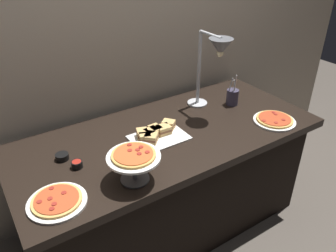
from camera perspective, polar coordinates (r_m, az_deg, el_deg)
ground_plane at (r=2.55m, az=0.05°, el=-15.89°), size 8.00×8.00×0.00m
back_wall at (r=2.29m, az=-7.03°, el=13.90°), size 4.40×0.04×2.40m
buffet_table at (r=2.28m, az=0.05°, el=-9.20°), size 1.90×0.84×0.76m
heat_lamp at (r=2.15m, az=8.07°, el=11.93°), size 0.15×0.34×0.53m
pizza_plate_front at (r=1.65m, az=-18.25°, el=-11.97°), size 0.27×0.27×0.03m
pizza_plate_center at (r=2.28m, az=17.54°, el=0.97°), size 0.27×0.27×0.03m
pizza_plate_raised_stand at (r=1.63m, az=-5.80°, el=-5.52°), size 0.26×0.26×0.16m
sandwich_platter at (r=2.01m, az=-2.07°, el=-1.34°), size 0.33×0.24×0.06m
sauce_cup_near at (r=1.92m, az=-17.45°, el=-4.92°), size 0.07×0.07×0.03m
sauce_cup_far at (r=1.83m, az=-15.13°, el=-6.24°), size 0.06×0.06×0.04m
utensil_holder at (r=2.42m, az=10.82°, el=4.87°), size 0.08×0.08×0.23m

